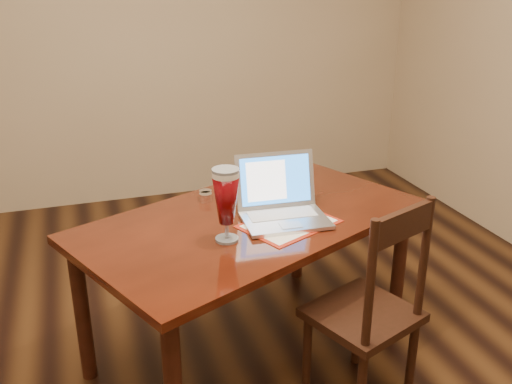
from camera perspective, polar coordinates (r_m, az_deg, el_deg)
name	(u,v)px	position (r m, az deg, el deg)	size (l,w,h in m)	color
dining_table	(251,232)	(2.53, -0.46, -3.99)	(1.71, 1.38, 1.01)	#451509
dining_chair	(369,311)	(2.38, 11.25, -11.63)	(0.50, 0.49, 0.93)	black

